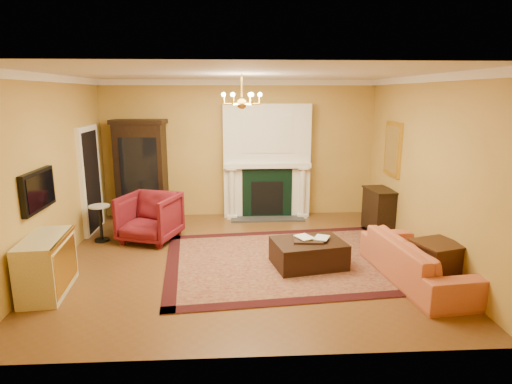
{
  "coord_description": "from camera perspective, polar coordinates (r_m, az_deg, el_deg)",
  "views": [
    {
      "loc": [
        -0.16,
        -6.74,
        2.7
      ],
      "look_at": [
        0.24,
        0.3,
        1.08
      ],
      "focal_mm": 30.0,
      "sensor_mm": 36.0,
      "label": 1
    }
  ],
  "objects": [
    {
      "name": "floor",
      "position": [
        7.27,
        -1.75,
        -8.96
      ],
      "size": [
        6.0,
        5.5,
        0.02
      ],
      "primitive_type": "cube",
      "color": "brown",
      "rests_on": "ground"
    },
    {
      "name": "ceiling",
      "position": [
        6.75,
        -1.93,
        15.57
      ],
      "size": [
        6.0,
        5.5,
        0.02
      ],
      "primitive_type": "cube",
      "color": "silver",
      "rests_on": "wall_back"
    },
    {
      "name": "wall_back",
      "position": [
        9.58,
        -2.24,
        5.74
      ],
      "size": [
        6.0,
        0.02,
        3.0
      ],
      "primitive_type": "cube",
      "color": "gold",
      "rests_on": "floor"
    },
    {
      "name": "wall_front",
      "position": [
        4.16,
        -0.91,
        -3.85
      ],
      "size": [
        6.0,
        0.02,
        3.0
      ],
      "primitive_type": "cube",
      "color": "gold",
      "rests_on": "floor"
    },
    {
      "name": "wall_left",
      "position": [
        7.42,
        -25.79,
        2.33
      ],
      "size": [
        0.02,
        5.5,
        3.0
      ],
      "primitive_type": "cube",
      "color": "gold",
      "rests_on": "floor"
    },
    {
      "name": "wall_right",
      "position": [
        7.54,
        21.71,
        2.87
      ],
      "size": [
        0.02,
        5.5,
        3.0
      ],
      "primitive_type": "cube",
      "color": "gold",
      "rests_on": "floor"
    },
    {
      "name": "fireplace",
      "position": [
        9.46,
        1.44,
        3.79
      ],
      "size": [
        1.9,
        0.7,
        2.5
      ],
      "color": "silver",
      "rests_on": "wall_back"
    },
    {
      "name": "crown_molding",
      "position": [
        7.7,
        -2.09,
        14.72
      ],
      "size": [
        6.0,
        5.5,
        0.12
      ],
      "color": "white",
      "rests_on": "ceiling"
    },
    {
      "name": "doorway",
      "position": [
        9.04,
        -21.16,
        1.52
      ],
      "size": [
        0.08,
        1.05,
        2.1
      ],
      "color": "white",
      "rests_on": "wall_left"
    },
    {
      "name": "tv_panel",
      "position": [
        6.88,
        -27.05,
        0.18
      ],
      "size": [
        0.09,
        0.95,
        0.58
      ],
      "color": "black",
      "rests_on": "wall_left"
    },
    {
      "name": "gilt_mirror",
      "position": [
        8.78,
        17.76,
        5.47
      ],
      "size": [
        0.06,
        0.76,
        1.05
      ],
      "color": "gold",
      "rests_on": "wall_right"
    },
    {
      "name": "chandelier",
      "position": [
        6.74,
        -1.9,
        12.15
      ],
      "size": [
        0.63,
        0.55,
        0.53
      ],
      "color": "gold",
      "rests_on": "ceiling"
    },
    {
      "name": "oriental_rug",
      "position": [
        7.21,
        4.61,
        -9.03
      ],
      "size": [
        4.33,
        3.42,
        0.02
      ],
      "primitive_type": "cube",
      "rotation": [
        0.0,
        0.0,
        0.09
      ],
      "color": "#480F12",
      "rests_on": "floor"
    },
    {
      "name": "china_cabinet",
      "position": [
        9.58,
        -15.03,
        2.53
      ],
      "size": [
        1.08,
        0.57,
        2.08
      ],
      "primitive_type": "cube",
      "rotation": [
        0.0,
        0.0,
        -0.1
      ],
      "color": "black",
      "rests_on": "floor"
    },
    {
      "name": "wingback_armchair",
      "position": [
        8.22,
        -14.0,
        -3.03
      ],
      "size": [
        1.2,
        1.16,
        0.99
      ],
      "primitive_type": "imported",
      "rotation": [
        0.0,
        0.0,
        -0.33
      ],
      "color": "maroon",
      "rests_on": "floor"
    },
    {
      "name": "pedestal_table",
      "position": [
        8.48,
        -20.03,
        -3.59
      ],
      "size": [
        0.39,
        0.39,
        0.69
      ],
      "color": "black",
      "rests_on": "floor"
    },
    {
      "name": "commode",
      "position": [
        6.63,
        -26.13,
        -8.75
      ],
      "size": [
        0.6,
        1.12,
        0.8
      ],
      "primitive_type": "cube",
      "rotation": [
        0.0,
        0.0,
        0.09
      ],
      "color": "beige",
      "rests_on": "floor"
    },
    {
      "name": "coral_sofa",
      "position": [
        6.75,
        20.73,
        -7.66
      ],
      "size": [
        0.86,
        2.22,
        0.84
      ],
      "primitive_type": "imported",
      "rotation": [
        0.0,
        0.0,
        1.68
      ],
      "color": "#BD5B3C",
      "rests_on": "floor"
    },
    {
      "name": "end_table",
      "position": [
        6.68,
        22.88,
        -9.05
      ],
      "size": [
        0.68,
        0.68,
        0.63
      ],
      "primitive_type": "cube",
      "rotation": [
        0.0,
        0.0,
        0.29
      ],
      "color": "#361A0E",
      "rests_on": "floor"
    },
    {
      "name": "console_table",
      "position": [
        8.94,
        16.11,
        -2.4
      ],
      "size": [
        0.5,
        0.78,
        0.83
      ],
      "primitive_type": "cube",
      "rotation": [
        0.0,
        0.0,
        0.11
      ],
      "color": "black",
      "rests_on": "floor"
    },
    {
      "name": "leather_ottoman",
      "position": [
        6.94,
        6.99,
        -8.09
      ],
      "size": [
        1.23,
        0.99,
        0.41
      ],
      "primitive_type": "cube",
      "rotation": [
        0.0,
        0.0,
        0.19
      ],
      "color": "black",
      "rests_on": "oriental_rug"
    },
    {
      "name": "ottoman_tray",
      "position": [
        6.87,
        6.96,
        -6.36
      ],
      "size": [
        0.5,
        0.41,
        0.03
      ],
      "primitive_type": "cube",
      "rotation": [
        0.0,
        0.0,
        -0.11
      ],
      "color": "black",
      "rests_on": "leather_ottoman"
    },
    {
      "name": "book_a",
      "position": [
        6.79,
        5.75,
        -5.11
      ],
      "size": [
        0.21,
        0.12,
        0.3
      ],
      "primitive_type": "imported",
      "rotation": [
        0.0,
        0.0,
        0.46
      ],
      "color": "gray",
      "rests_on": "ottoman_tray"
    },
    {
      "name": "book_b",
      "position": [
        6.89,
        7.9,
        -4.92
      ],
      "size": [
        0.2,
        0.11,
        0.29
      ],
      "primitive_type": "imported",
      "rotation": [
        0.0,
        0.0,
        -0.42
      ],
      "color": "gray",
      "rests_on": "ottoman_tray"
    },
    {
      "name": "topiary_left",
      "position": [
        9.35,
        -1.71,
        5.38
      ],
      "size": [
        0.16,
        0.16,
        0.43
      ],
      "color": "tan",
      "rests_on": "fireplace"
    },
    {
      "name": "topiary_right",
      "position": [
        9.46,
        5.78,
        5.44
      ],
      "size": [
        0.16,
        0.16,
        0.44
      ],
      "color": "tan",
      "rests_on": "fireplace"
    }
  ]
}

